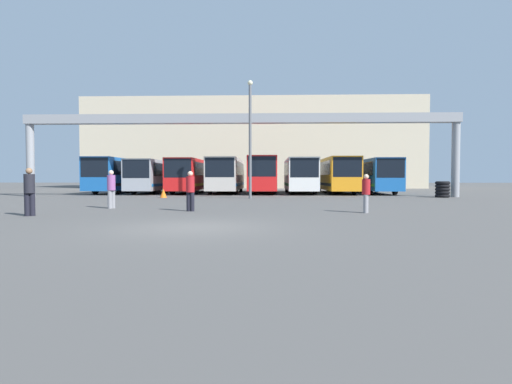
{
  "coord_description": "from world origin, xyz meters",
  "views": [
    {
      "loc": [
        2.31,
        -11.72,
        1.49
      ],
      "look_at": [
        1.24,
        20.6,
        0.3
      ],
      "focal_mm": 28.0,
      "sensor_mm": 36.0,
      "label": 1
    }
  ],
  "objects": [
    {
      "name": "pedestrian_mid_left",
      "position": [
        -1.15,
        5.67,
        0.94
      ],
      "size": [
        0.37,
        0.37,
        1.76
      ],
      "rotation": [
        0.0,
        0.0,
        2.98
      ],
      "color": "black",
      "rests_on": "ground"
    },
    {
      "name": "bus_slot_4",
      "position": [
        1.72,
        25.65,
        1.9
      ],
      "size": [
        2.51,
        10.12,
        3.31
      ],
      "color": "red",
      "rests_on": "ground"
    },
    {
      "name": "bus_slot_5",
      "position": [
        5.17,
        25.81,
        1.82
      ],
      "size": [
        2.54,
        10.45,
        3.16
      ],
      "color": "silver",
      "rests_on": "ground"
    },
    {
      "name": "ground_plane",
      "position": [
        0.0,
        0.0,
        0.0
      ],
      "size": [
        200.0,
        200.0,
        0.0
      ],
      "primitive_type": "plane",
      "color": "#514F4C"
    },
    {
      "name": "lamp_post",
      "position": [
        0.98,
        16.28,
        4.49
      ],
      "size": [
        0.36,
        0.36,
        8.25
      ],
      "color": "#595B60",
      "rests_on": "ground"
    },
    {
      "name": "pedestrian_mid_right",
      "position": [
        -5.26,
        7.14,
        0.97
      ],
      "size": [
        0.38,
        0.38,
        1.83
      ],
      "rotation": [
        0.0,
        0.0,
        4.11
      ],
      "color": "gray",
      "rests_on": "ground"
    },
    {
      "name": "bus_slot_2",
      "position": [
        -5.17,
        26.47,
        1.8
      ],
      "size": [
        2.48,
        11.77,
        3.13
      ],
      "color": "red",
      "rests_on": "ground"
    },
    {
      "name": "bus_slot_0",
      "position": [
        -12.05,
        26.53,
        1.86
      ],
      "size": [
        2.52,
        11.89,
        3.22
      ],
      "color": "#1959A5",
      "rests_on": "ground"
    },
    {
      "name": "bus_slot_7",
      "position": [
        12.05,
        25.72,
        1.79
      ],
      "size": [
        2.45,
        10.28,
        3.1
      ],
      "color": "#1959A5",
      "rests_on": "ground"
    },
    {
      "name": "bus_slot_1",
      "position": [
        -8.61,
        26.37,
        1.75
      ],
      "size": [
        2.45,
        11.57,
        3.04
      ],
      "color": "#999EA5",
      "rests_on": "ground"
    },
    {
      "name": "pedestrian_far_center",
      "position": [
        -6.92,
        3.32,
        0.99
      ],
      "size": [
        0.39,
        0.39,
        1.86
      ],
      "rotation": [
        0.0,
        0.0,
        3.69
      ],
      "color": "black",
      "rests_on": "ground"
    },
    {
      "name": "bus_slot_3",
      "position": [
        -1.72,
        26.03,
        1.84
      ],
      "size": [
        2.62,
        10.89,
        3.2
      ],
      "color": "beige",
      "rests_on": "ground"
    },
    {
      "name": "pedestrian_near_left",
      "position": [
        6.37,
        5.11,
        0.86
      ],
      "size": [
        0.34,
        0.34,
        1.62
      ],
      "rotation": [
        0.0,
        0.0,
        4.26
      ],
      "color": "gray",
      "rests_on": "ground"
    },
    {
      "name": "traffic_cone",
      "position": [
        -5.45,
        17.27,
        0.33
      ],
      "size": [
        0.5,
        0.5,
        0.66
      ],
      "color": "orange",
      "rests_on": "ground"
    },
    {
      "name": "overhead_gantry",
      "position": [
        0.0,
        19.02,
        5.43
      ],
      "size": [
        33.47,
        0.8,
        6.34
      ],
      "color": "gray",
      "rests_on": "ground"
    },
    {
      "name": "bus_slot_6",
      "position": [
        8.61,
        26.48,
        1.86
      ],
      "size": [
        2.55,
        11.79,
        3.23
      ],
      "color": "orange",
      "rests_on": "ground"
    },
    {
      "name": "building_backdrop",
      "position": [
        0.0,
        47.52,
        6.19
      ],
      "size": [
        46.69,
        12.0,
        12.39
      ],
      "color": "beige",
      "rests_on": "ground"
    },
    {
      "name": "tire_stack",
      "position": [
        15.16,
        18.24,
        0.6
      ],
      "size": [
        1.04,
        1.04,
        1.2
      ],
      "color": "black",
      "rests_on": "ground"
    }
  ]
}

